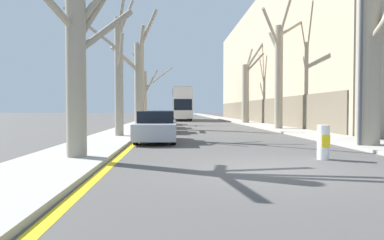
# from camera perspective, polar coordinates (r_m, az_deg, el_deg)

# --- Properties ---
(ground_plane) EXTENTS (300.00, 300.00, 0.00)m
(ground_plane) POSITION_cam_1_polar(r_m,az_deg,el_deg) (8.75, 13.08, -7.96)
(ground_plane) COLOR #4C4947
(sidewalk_left) EXTENTS (2.51, 120.00, 0.12)m
(sidewalk_left) POSITION_cam_1_polar(r_m,az_deg,el_deg) (58.38, -6.30, 0.37)
(sidewalk_left) COLOR #A39E93
(sidewalk_left) RESTS_ON ground
(sidewalk_right) EXTENTS (2.51, 120.00, 0.12)m
(sidewalk_right) POSITION_cam_1_polar(r_m,az_deg,el_deg) (58.84, 4.50, 0.38)
(sidewalk_right) COLOR #A39E93
(sidewalk_right) RESTS_ON ground
(building_facade_right) EXTENTS (10.08, 44.61, 13.59)m
(building_facade_right) POSITION_cam_1_polar(r_m,az_deg,el_deg) (42.11, 16.68, 8.94)
(building_facade_right) COLOR tan
(building_facade_right) RESTS_ON ground
(kerb_line_stripe) EXTENTS (0.24, 120.00, 0.01)m
(kerb_line_stripe) POSITION_cam_1_polar(r_m,az_deg,el_deg) (58.32, -4.90, 0.32)
(kerb_line_stripe) COLOR yellow
(kerb_line_stripe) RESTS_ON ground
(street_tree_left_0) EXTENTS (3.94, 4.39, 6.78)m
(street_tree_left_0) POSITION_cam_1_polar(r_m,az_deg,el_deg) (10.56, -18.40, 10.68)
(street_tree_left_0) COLOR gray
(street_tree_left_0) RESTS_ON ground
(street_tree_left_1) EXTENTS (3.79, 3.61, 8.50)m
(street_tree_left_1) POSITION_cam_1_polar(r_m,az_deg,el_deg) (18.27, -12.23, 8.75)
(street_tree_left_1) COLOR gray
(street_tree_left_1) RESTS_ON ground
(street_tree_left_2) EXTENTS (3.48, 2.47, 8.78)m
(street_tree_left_2) POSITION_cam_1_polar(r_m,az_deg,el_deg) (26.84, -8.80, 6.60)
(street_tree_left_2) COLOR gray
(street_tree_left_2) RESTS_ON ground
(street_tree_left_3) EXTENTS (4.39, 2.44, 7.23)m
(street_tree_left_3) POSITION_cam_1_polar(r_m,az_deg,el_deg) (34.15, -7.83, 4.62)
(street_tree_left_3) COLOR gray
(street_tree_left_3) RESTS_ON ground
(street_tree_right_0) EXTENTS (1.25, 2.63, 7.54)m
(street_tree_right_0) POSITION_cam_1_polar(r_m,az_deg,el_deg) (14.78, 27.69, 8.48)
(street_tree_right_0) COLOR gray
(street_tree_right_0) RESTS_ON ground
(street_tree_right_1) EXTENTS (5.15, 3.48, 9.64)m
(street_tree_right_1) POSITION_cam_1_polar(r_m,az_deg,el_deg) (25.39, 14.41, 8.21)
(street_tree_right_1) COLOR gray
(street_tree_right_1) RESTS_ON ground
(street_tree_right_2) EXTENTS (2.31, 3.50, 8.47)m
(street_tree_right_2) POSITION_cam_1_polar(r_m,az_deg,el_deg) (35.87, 9.09, 5.20)
(street_tree_right_2) COLOR gray
(street_tree_right_2) RESTS_ON ground
(double_decker_bus) EXTENTS (2.46, 11.83, 4.31)m
(double_decker_bus) POSITION_cam_1_polar(r_m,az_deg,el_deg) (47.17, -1.74, 2.94)
(double_decker_bus) COLOR silver
(double_decker_bus) RESTS_ON ground
(parked_car_0) EXTENTS (1.79, 4.34, 1.39)m
(parked_car_0) POSITION_cam_1_polar(r_m,az_deg,el_deg) (15.70, -6.00, -1.19)
(parked_car_0) COLOR #9EA3AD
(parked_car_0) RESTS_ON ground
(parked_car_1) EXTENTS (1.87, 3.92, 1.39)m
(parked_car_1) POSITION_cam_1_polar(r_m,az_deg,el_deg) (22.03, -5.21, -0.35)
(parked_car_1) COLOR olive
(parked_car_1) RESTS_ON ground
(parked_car_2) EXTENTS (1.86, 3.97, 1.39)m
(parked_car_2) POSITION_cam_1_polar(r_m,az_deg,el_deg) (27.26, -4.84, 0.05)
(parked_car_2) COLOR #9EA3AD
(parked_car_2) RESTS_ON ground
(parked_car_3) EXTENTS (1.80, 4.48, 1.34)m
(parked_car_3) POSITION_cam_1_polar(r_m,az_deg,el_deg) (33.44, -4.55, 0.33)
(parked_car_3) COLOR silver
(parked_car_3) RESTS_ON ground
(lamp_post) EXTENTS (1.40, 0.20, 8.88)m
(lamp_post) POSITION_cam_1_polar(r_m,az_deg,el_deg) (14.77, 26.07, 15.05)
(lamp_post) COLOR #4C4F54
(lamp_post) RESTS_ON ground
(traffic_bollard) EXTENTS (0.35, 0.36, 1.02)m
(traffic_bollard) POSITION_cam_1_polar(r_m,az_deg,el_deg) (10.80, 21.04, -3.47)
(traffic_bollard) COLOR white
(traffic_bollard) RESTS_ON ground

